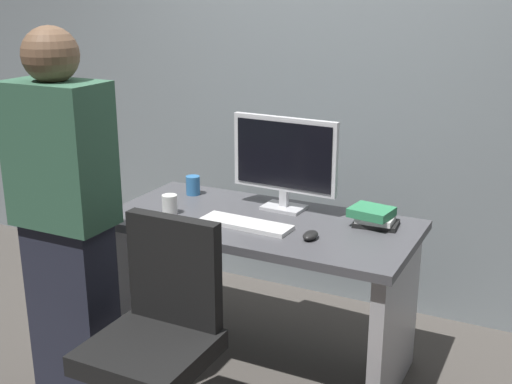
# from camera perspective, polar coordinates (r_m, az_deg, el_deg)

# --- Properties ---
(ground_plane) EXTENTS (9.00, 9.00, 0.00)m
(ground_plane) POSITION_cam_1_polar(r_m,az_deg,el_deg) (3.38, 0.39, -14.24)
(ground_plane) COLOR #4C4742
(wall_back) EXTENTS (6.40, 0.10, 3.00)m
(wall_back) POSITION_cam_1_polar(r_m,az_deg,el_deg) (3.70, 6.61, 13.05)
(wall_back) COLOR gray
(wall_back) RESTS_ON ground
(desk) EXTENTS (1.44, 0.70, 0.74)m
(desk) POSITION_cam_1_polar(r_m,az_deg,el_deg) (3.14, 0.41, -6.32)
(desk) COLOR #4C4C51
(desk) RESTS_ON ground
(office_chair) EXTENTS (0.52, 0.52, 0.94)m
(office_chair) POSITION_cam_1_polar(r_m,az_deg,el_deg) (2.62, -8.53, -13.65)
(office_chair) COLOR black
(office_chair) RESTS_ON ground
(person_at_desk) EXTENTS (0.40, 0.24, 1.64)m
(person_at_desk) POSITION_cam_1_polar(r_m,az_deg,el_deg) (2.79, -16.21, -2.81)
(person_at_desk) COLOR #262838
(person_at_desk) RESTS_ON ground
(monitor) EXTENTS (0.54, 0.15, 0.46)m
(monitor) POSITION_cam_1_polar(r_m,az_deg,el_deg) (3.13, 2.49, 2.95)
(monitor) COLOR silver
(monitor) RESTS_ON desk
(keyboard) EXTENTS (0.44, 0.15, 0.02)m
(keyboard) POSITION_cam_1_polar(r_m,az_deg,el_deg) (2.98, -0.86, -2.80)
(keyboard) COLOR white
(keyboard) RESTS_ON desk
(mouse) EXTENTS (0.06, 0.10, 0.03)m
(mouse) POSITION_cam_1_polar(r_m,az_deg,el_deg) (2.83, 4.77, -3.78)
(mouse) COLOR black
(mouse) RESTS_ON desk
(cup_near_keyboard) EXTENTS (0.07, 0.07, 0.09)m
(cup_near_keyboard) POSITION_cam_1_polar(r_m,az_deg,el_deg) (3.15, -7.52, -1.07)
(cup_near_keyboard) COLOR white
(cup_near_keyboard) RESTS_ON desk
(cup_by_monitor) EXTENTS (0.07, 0.07, 0.10)m
(cup_by_monitor) POSITION_cam_1_polar(r_m,az_deg,el_deg) (3.43, -5.51, 0.58)
(cup_by_monitor) COLOR #3372B2
(cup_by_monitor) RESTS_ON desk
(book_stack) EXTENTS (0.22, 0.18, 0.09)m
(book_stack) POSITION_cam_1_polar(r_m,az_deg,el_deg) (3.01, 10.20, -2.14)
(book_stack) COLOR black
(book_stack) RESTS_ON desk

